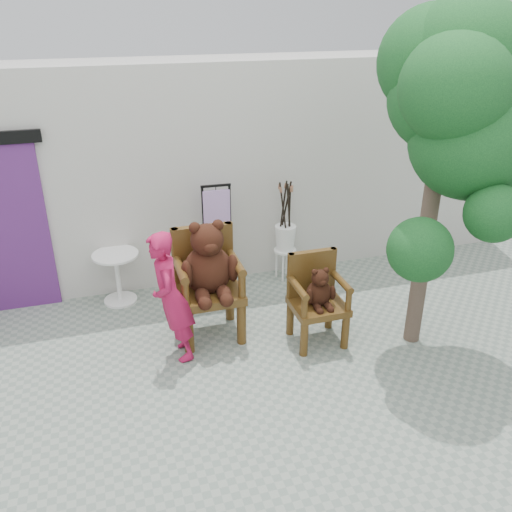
# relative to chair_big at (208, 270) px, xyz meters

# --- Properties ---
(ground_plane) EXTENTS (60.00, 60.00, 0.00)m
(ground_plane) POSITION_rel_chair_big_xyz_m (0.64, -1.24, -0.86)
(ground_plane) COLOR gray
(ground_plane) RESTS_ON ground
(back_wall) EXTENTS (9.00, 1.00, 3.00)m
(back_wall) POSITION_rel_chair_big_xyz_m (0.64, 1.86, 0.64)
(back_wall) COLOR beige
(back_wall) RESTS_ON ground
(chair_big) EXTENTS (0.75, 0.78, 1.48)m
(chair_big) POSITION_rel_chair_big_xyz_m (0.00, 0.00, 0.00)
(chair_big) COLOR #40280D
(chair_big) RESTS_ON ground
(chair_small) EXTENTS (0.61, 0.56, 1.07)m
(chair_small) POSITION_rel_chair_big_xyz_m (1.18, -0.47, -0.24)
(chair_small) COLOR #40280D
(chair_small) RESTS_ON ground
(person) EXTENTS (0.40, 0.58, 1.53)m
(person) POSITION_rel_chair_big_xyz_m (-0.48, -0.35, -0.09)
(person) COLOR #AB1543
(person) RESTS_ON ground
(cafe_table) EXTENTS (0.60, 0.60, 0.70)m
(cafe_table) POSITION_rel_chair_big_xyz_m (-1.00, 1.11, -0.41)
(cafe_table) COLOR white
(cafe_table) RESTS_ON ground
(display_stand) EXTENTS (0.46, 0.37, 1.51)m
(display_stand) POSITION_rel_chair_big_xyz_m (0.37, 1.11, -0.27)
(display_stand) COLOR black
(display_stand) RESTS_ON ground
(stool_bucket) EXTENTS (0.32, 0.32, 1.45)m
(stool_bucket) POSITION_rel_chair_big_xyz_m (1.35, 1.11, -0.21)
(stool_bucket) COLOR white
(stool_bucket) RESTS_ON ground
(tree) EXTENTS (1.72, 1.86, 3.79)m
(tree) POSITION_rel_chair_big_xyz_m (2.40, -0.86, 1.90)
(tree) COLOR #423227
(tree) RESTS_ON ground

